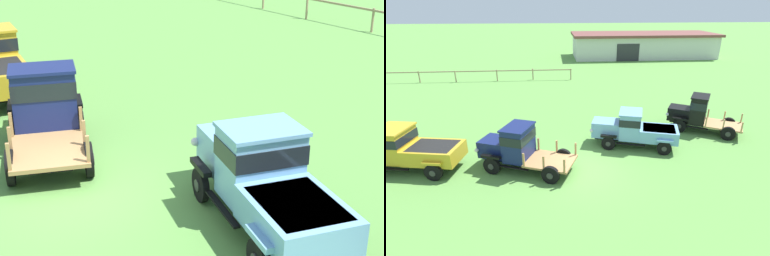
# 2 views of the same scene
# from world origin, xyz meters

# --- Properties ---
(ground_plane) EXTENTS (240.00, 240.00, 0.00)m
(ground_plane) POSITION_xyz_m (0.00, 0.00, 0.00)
(ground_plane) COLOR #5B9342
(farm_shed) EXTENTS (21.48, 8.25, 3.52)m
(farm_shed) POSITION_xyz_m (12.78, 33.37, 1.78)
(farm_shed) COLOR silver
(farm_shed) RESTS_ON ground
(paddock_fence) EXTENTS (19.93, 0.62, 1.19)m
(paddock_fence) POSITION_xyz_m (-9.03, 19.17, 0.89)
(paddock_fence) COLOR #997F60
(paddock_fence) RESTS_ON ground
(vintage_truck_foreground_near) EXTENTS (5.66, 2.86, 2.15)m
(vintage_truck_foreground_near) POSITION_xyz_m (-8.43, 0.97, 1.10)
(vintage_truck_foreground_near) COLOR black
(vintage_truck_foreground_near) RESTS_ON ground
(vintage_truck_second_in_line) EXTENTS (5.04, 3.34, 2.25)m
(vintage_truck_second_in_line) POSITION_xyz_m (-2.99, 0.58, 1.16)
(vintage_truck_second_in_line) COLOR black
(vintage_truck_second_in_line) RESTS_ON ground
(vintage_truck_midrow_center) EXTENTS (5.08, 2.99, 2.07)m
(vintage_truck_midrow_center) POSITION_xyz_m (3.38, 2.57, 1.05)
(vintage_truck_midrow_center) COLOR black
(vintage_truck_midrow_center) RESTS_ON ground
(vintage_truck_far_side) EXTENTS (4.69, 3.69, 2.31)m
(vintage_truck_far_side) POSITION_xyz_m (7.99, 4.53, 1.15)
(vintage_truck_far_side) COLOR black
(vintage_truck_far_side) RESTS_ON ground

